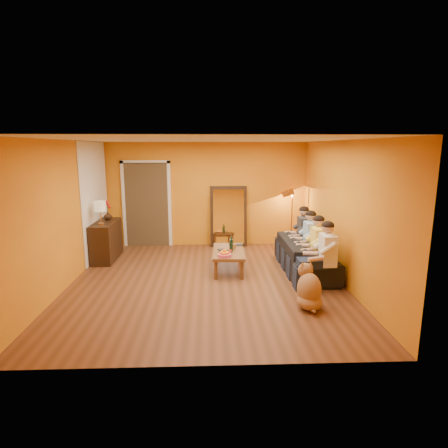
{
  "coord_description": "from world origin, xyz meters",
  "views": [
    {
      "loc": [
        0.06,
        -6.65,
        2.47
      ],
      "look_at": [
        0.35,
        0.5,
        1.0
      ],
      "focal_mm": 30.0,
      "sensor_mm": 36.0,
      "label": 1
    }
  ],
  "objects_px": {
    "sideboard": "(106,241)",
    "dog": "(309,286)",
    "person_mid_right": "(311,240)",
    "person_far_left": "(327,255)",
    "floor_lamp": "(292,219)",
    "person_mid_left": "(318,247)",
    "mirror_frame": "(229,216)",
    "vase": "(108,216)",
    "coffee_table": "(229,260)",
    "person_far_right": "(304,234)",
    "wine_bottle": "(231,244)",
    "table_lamp": "(100,213)",
    "laptop": "(236,245)",
    "sofa": "(305,255)",
    "tumbler": "(234,247)"
  },
  "relations": [
    {
      "from": "vase",
      "to": "person_mid_right",
      "type": "bearing_deg",
      "value": -14.3
    },
    {
      "from": "sideboard",
      "to": "dog",
      "type": "bearing_deg",
      "value": -35.61
    },
    {
      "from": "sofa",
      "to": "person_mid_left",
      "type": "relative_size",
      "value": 1.8
    },
    {
      "from": "sideboard",
      "to": "laptop",
      "type": "height_order",
      "value": "sideboard"
    },
    {
      "from": "floor_lamp",
      "to": "tumbler",
      "type": "relative_size",
      "value": 14.42
    },
    {
      "from": "person_far_right",
      "to": "wine_bottle",
      "type": "bearing_deg",
      "value": -158.96
    },
    {
      "from": "person_mid_left",
      "to": "person_mid_right",
      "type": "bearing_deg",
      "value": 90.0
    },
    {
      "from": "mirror_frame",
      "to": "table_lamp",
      "type": "bearing_deg",
      "value": -153.68
    },
    {
      "from": "table_lamp",
      "to": "mirror_frame",
      "type": "bearing_deg",
      "value": 26.32
    },
    {
      "from": "mirror_frame",
      "to": "sideboard",
      "type": "height_order",
      "value": "mirror_frame"
    },
    {
      "from": "table_lamp",
      "to": "laptop",
      "type": "bearing_deg",
      "value": -4.81
    },
    {
      "from": "person_mid_right",
      "to": "person_far_left",
      "type": "bearing_deg",
      "value": -90.0
    },
    {
      "from": "table_lamp",
      "to": "sofa",
      "type": "bearing_deg",
      "value": -8.9
    },
    {
      "from": "floor_lamp",
      "to": "sofa",
      "type": "bearing_deg",
      "value": -88.66
    },
    {
      "from": "floor_lamp",
      "to": "person_mid_left",
      "type": "distance_m",
      "value": 2.22
    },
    {
      "from": "coffee_table",
      "to": "vase",
      "type": "xyz_separation_m",
      "value": [
        -2.69,
        1.14,
        0.74
      ]
    },
    {
      "from": "mirror_frame",
      "to": "wine_bottle",
      "type": "bearing_deg",
      "value": -91.46
    },
    {
      "from": "sideboard",
      "to": "vase",
      "type": "bearing_deg",
      "value": 90.0
    },
    {
      "from": "person_mid_left",
      "to": "floor_lamp",
      "type": "bearing_deg",
      "value": 90.78
    },
    {
      "from": "mirror_frame",
      "to": "laptop",
      "type": "distance_m",
      "value": 1.66
    },
    {
      "from": "vase",
      "to": "table_lamp",
      "type": "bearing_deg",
      "value": -90.0
    },
    {
      "from": "person_far_right",
      "to": "floor_lamp",
      "type": "bearing_deg",
      "value": 91.54
    },
    {
      "from": "mirror_frame",
      "to": "sofa",
      "type": "height_order",
      "value": "mirror_frame"
    },
    {
      "from": "person_mid_left",
      "to": "wine_bottle",
      "type": "xyz_separation_m",
      "value": [
        -1.63,
        0.47,
        -0.03
      ]
    },
    {
      "from": "person_mid_left",
      "to": "wine_bottle",
      "type": "relative_size",
      "value": 3.94
    },
    {
      "from": "coffee_table",
      "to": "table_lamp",
      "type": "bearing_deg",
      "value": 169.75
    },
    {
      "from": "coffee_table",
      "to": "mirror_frame",
      "type": "bearing_deg",
      "value": 89.21
    },
    {
      "from": "table_lamp",
      "to": "person_far_left",
      "type": "xyz_separation_m",
      "value": [
        4.37,
        -1.66,
        -0.49
      ]
    },
    {
      "from": "vase",
      "to": "person_mid_left",
      "type": "bearing_deg",
      "value": -20.84
    },
    {
      "from": "coffee_table",
      "to": "person_far_right",
      "type": "distance_m",
      "value": 1.82
    },
    {
      "from": "tumbler",
      "to": "person_mid_right",
      "type": "bearing_deg",
      "value": -3.39
    },
    {
      "from": "person_far_left",
      "to": "vase",
      "type": "bearing_deg",
      "value": 153.13
    },
    {
      "from": "coffee_table",
      "to": "person_far_left",
      "type": "distance_m",
      "value": 2.03
    },
    {
      "from": "floor_lamp",
      "to": "person_mid_right",
      "type": "distance_m",
      "value": 1.67
    },
    {
      "from": "coffee_table",
      "to": "vase",
      "type": "bearing_deg",
      "value": 159.16
    },
    {
      "from": "person_far_left",
      "to": "person_far_right",
      "type": "distance_m",
      "value": 1.65
    },
    {
      "from": "person_far_left",
      "to": "table_lamp",
      "type": "bearing_deg",
      "value": 159.16
    },
    {
      "from": "sideboard",
      "to": "vase",
      "type": "distance_m",
      "value": 0.58
    },
    {
      "from": "wine_bottle",
      "to": "tumbler",
      "type": "distance_m",
      "value": 0.21
    },
    {
      "from": "sideboard",
      "to": "floor_lamp",
      "type": "height_order",
      "value": "floor_lamp"
    },
    {
      "from": "coffee_table",
      "to": "tumbler",
      "type": "relative_size",
      "value": 12.22
    },
    {
      "from": "coffee_table",
      "to": "floor_lamp",
      "type": "bearing_deg",
      "value": 47.84
    },
    {
      "from": "person_mid_right",
      "to": "wine_bottle",
      "type": "height_order",
      "value": "person_mid_right"
    },
    {
      "from": "person_far_right",
      "to": "tumbler",
      "type": "distance_m",
      "value": 1.63
    },
    {
      "from": "floor_lamp",
      "to": "vase",
      "type": "height_order",
      "value": "floor_lamp"
    },
    {
      "from": "floor_lamp",
      "to": "person_mid_right",
      "type": "xyz_separation_m",
      "value": [
        0.03,
        -1.66,
        -0.11
      ]
    },
    {
      "from": "mirror_frame",
      "to": "dog",
      "type": "distance_m",
      "value": 4.0
    },
    {
      "from": "vase",
      "to": "sideboard",
      "type": "bearing_deg",
      "value": -90.0
    },
    {
      "from": "table_lamp",
      "to": "dog",
      "type": "bearing_deg",
      "value": -32.55
    },
    {
      "from": "sideboard",
      "to": "wine_bottle",
      "type": "bearing_deg",
      "value": -18.97
    }
  ]
}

